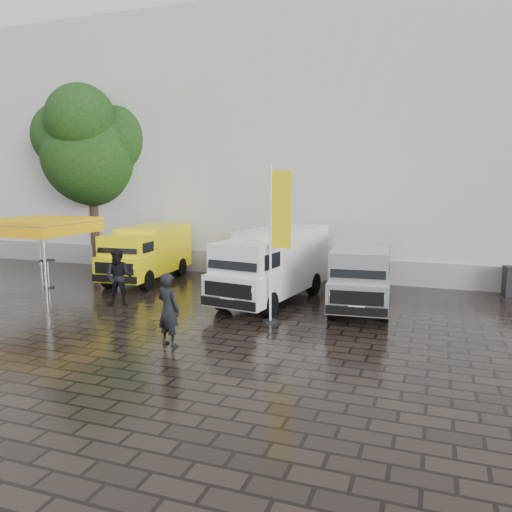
{
  "coord_description": "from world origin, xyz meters",
  "views": [
    {
      "loc": [
        4.22,
        -12.9,
        4.27
      ],
      "look_at": [
        -1.25,
        2.2,
        1.82
      ],
      "focal_mm": 35.0,
      "sensor_mm": 36.0,
      "label": 1
    }
  ],
  "objects": [
    {
      "name": "cocktail_table",
      "position": [
        -10.25,
        2.67,
        0.56
      ],
      "size": [
        0.6,
        0.6,
        1.12
      ],
      "primitive_type": "cylinder",
      "color": "black",
      "rests_on": "ground"
    },
    {
      "name": "tree",
      "position": [
        -12.15,
        8.32,
        5.82
      ],
      "size": [
        5.05,
        5.05,
        9.07
      ],
      "color": "black",
      "rests_on": "ground"
    },
    {
      "name": "canopy_tent",
      "position": [
        -10.21,
        2.32,
        2.62
      ],
      "size": [
        3.4,
        3.4,
        2.79
      ],
      "color": "silver",
      "rests_on": "ground"
    },
    {
      "name": "hall_plinth",
      "position": [
        2.0,
        7.95,
        0.5
      ],
      "size": [
        44.0,
        0.15,
        1.0
      ],
      "primitive_type": "cube",
      "color": "gray",
      "rests_on": "ground"
    },
    {
      "name": "ground",
      "position": [
        0.0,
        0.0,
        0.0
      ],
      "size": [
        120.0,
        120.0,
        0.0
      ],
      "primitive_type": "plane",
      "color": "black",
      "rests_on": "ground"
    },
    {
      "name": "van_white",
      "position": [
        -1.12,
        3.51,
        1.27
      ],
      "size": [
        2.82,
        6.07,
        2.53
      ],
      "primitive_type": null,
      "rotation": [
        0.0,
        0.0,
        -0.15
      ],
      "color": "white",
      "rests_on": "ground"
    },
    {
      "name": "flagpole",
      "position": [
        -0.2,
        1.09,
        2.63
      ],
      "size": [
        0.88,
        0.5,
        4.73
      ],
      "color": "black",
      "rests_on": "ground"
    },
    {
      "name": "person_front",
      "position": [
        -2.16,
        -1.92,
        0.97
      ],
      "size": [
        0.81,
        0.65,
        1.93
      ],
      "primitive_type": "imported",
      "rotation": [
        0.0,
        0.0,
        2.85
      ],
      "color": "black",
      "rests_on": "ground"
    },
    {
      "name": "van_yellow",
      "position": [
        -7.25,
        5.14,
        1.15
      ],
      "size": [
        2.22,
        5.09,
        2.3
      ],
      "primitive_type": null,
      "rotation": [
        0.0,
        0.0,
        0.06
      ],
      "color": "yellow",
      "rests_on": "ground"
    },
    {
      "name": "exhibition_hall",
      "position": [
        2.0,
        16.0,
        6.0
      ],
      "size": [
        44.0,
        16.0,
        12.0
      ],
      "primitive_type": "cube",
      "color": "silver",
      "rests_on": "ground"
    },
    {
      "name": "person_tent",
      "position": [
        -5.87,
        1.22,
        0.98
      ],
      "size": [
        1.14,
        1.01,
        1.97
      ],
      "primitive_type": "imported",
      "rotation": [
        0.0,
        0.0,
        0.32
      ],
      "color": "black",
      "rests_on": "ground"
    },
    {
      "name": "van_silver",
      "position": [
        1.93,
        3.91,
        1.17
      ],
      "size": [
        2.32,
        5.55,
        2.34
      ],
      "primitive_type": null,
      "rotation": [
        0.0,
        0.0,
        0.1
      ],
      "color": "#B7B8BC",
      "rests_on": "ground"
    }
  ]
}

